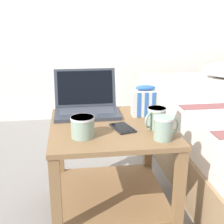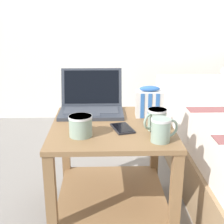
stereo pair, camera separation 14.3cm
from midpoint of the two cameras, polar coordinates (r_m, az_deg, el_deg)
ground_plane at (r=1.74m, az=-2.69°, el=-18.20°), size 8.00×8.00×0.00m
bedside_table at (r=1.57m, az=-2.86°, el=-8.55°), size 0.58×0.60×0.51m
laptop at (r=1.68m, az=-7.13°, el=1.30°), size 0.34×0.28×0.22m
mug_front_left at (r=1.36m, az=-8.48°, el=-2.55°), size 0.10×0.13×0.09m
mug_front_right at (r=1.45m, az=5.29°, el=-0.99°), size 0.11×0.10×0.10m
mug_mid_center at (r=1.32m, az=6.49°, el=-2.78°), size 0.12×0.08×0.10m
snack_bag at (r=1.62m, az=3.57°, el=1.85°), size 0.14×0.08×0.16m
cell_phone at (r=1.45m, az=-0.88°, el=-2.97°), size 0.11×0.15×0.01m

